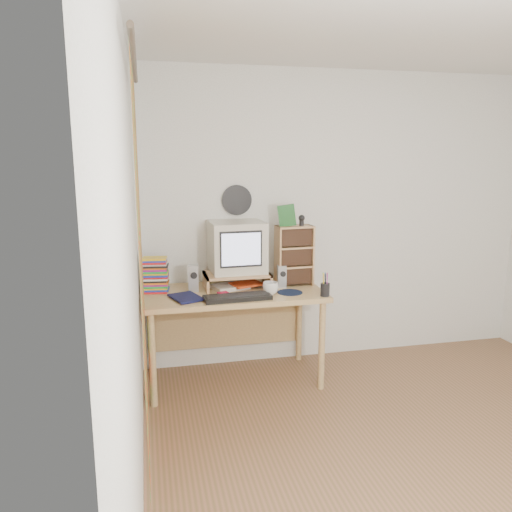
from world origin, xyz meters
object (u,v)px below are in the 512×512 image
crt_monitor (237,247)px  diary (174,298)px  desk (232,305)px  dvd_stack (156,276)px  keyboard (237,297)px  cd_rack (294,256)px  mug (271,288)px

crt_monitor → diary: bearing=-151.2°
crt_monitor → desk: bearing=-128.7°
crt_monitor → dvd_stack: bearing=-178.6°
keyboard → diary: (-0.46, 0.07, 0.01)m
desk → dvd_stack: bearing=175.5°
desk → dvd_stack: dvd_stack is taller
crt_monitor → keyboard: 0.50m
desk → cd_rack: size_ratio=2.87×
keyboard → crt_monitor: bearing=76.1°
crt_monitor → dvd_stack: crt_monitor is taller
diary → dvd_stack: bearing=93.3°
cd_rack → diary: bearing=-168.0°
keyboard → cd_rack: bearing=28.3°
desk → mug: 0.39m
desk → mug: mug is taller
crt_monitor → mug: (0.20, -0.30, -0.27)m
desk → dvd_stack: size_ratio=5.38×
keyboard → cd_rack: cd_rack is taller
cd_rack → diary: size_ratio=2.09×
cd_rack → diary: 1.05m
keyboard → dvd_stack: 0.68m
crt_monitor → keyboard: size_ratio=0.86×
keyboard → mug: 0.29m
crt_monitor → cd_rack: bearing=-9.5°
mug → diary: 0.73m
desk → diary: (-0.47, -0.23, 0.16)m
cd_rack → diary: (-0.99, -0.26, -0.22)m
keyboard → mug: (0.27, 0.09, 0.03)m
keyboard → diary: diary is taller
dvd_stack → mug: size_ratio=2.16×
keyboard → cd_rack: 0.66m
diary → keyboard: bearing=-27.5°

